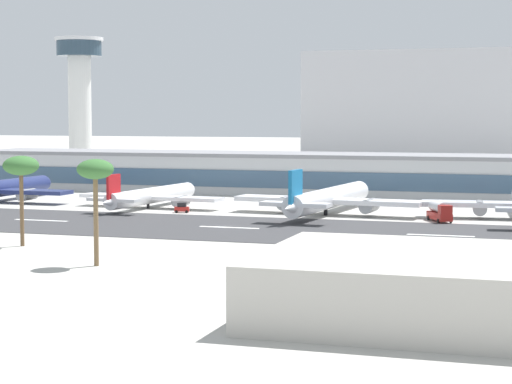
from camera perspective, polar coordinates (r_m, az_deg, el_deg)
ground_plane at (r=184.02m, az=-2.00°, el=-2.11°), size 1400.00×1400.00×0.00m
runway_strip at (r=183.56m, az=-2.06°, el=-2.12°), size 800.00×39.12×0.08m
runway_centreline_dash_3 at (r=200.08m, az=-12.67°, el=-1.66°), size 12.00×1.20×0.01m
runway_centreline_dash_4 at (r=183.05m, az=-1.60°, el=-2.12°), size 12.00×1.20×0.01m
runway_centreline_dash_5 at (r=174.11m, az=10.94°, el=-2.55°), size 12.00×1.20×0.01m
terminal_building at (r=262.18m, az=2.31°, el=1.12°), size 186.10×24.11×11.14m
control_tower at (r=339.74m, az=-10.46°, el=5.97°), size 16.78×16.78×48.25m
distant_hotel_block at (r=387.71m, az=11.01°, el=4.80°), size 106.34×35.96×46.59m
airliner_red_tail_gate_1 at (r=222.34m, az=-6.42°, el=-0.25°), size 35.71×41.88×8.75m
airliner_blue_tail_gate_2 at (r=206.13m, az=4.20°, el=-0.43°), size 41.91×51.73×10.80m
service_fuel_truck_0 at (r=196.77m, az=10.88°, el=-1.16°), size 6.11×8.77×3.95m
service_baggage_tug_1 at (r=211.73m, az=-4.44°, el=-0.95°), size 3.51×2.57×2.20m
palm_tree_0 at (r=137.74m, az=-9.55°, el=1.13°), size 5.27×5.27×15.33m
palm_tree_3 at (r=161.27m, az=-13.82°, el=1.42°), size 5.89×5.89×14.90m
foreground_hangar at (r=102.68m, az=11.79°, el=-5.63°), size 40.75×28.79×6.99m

